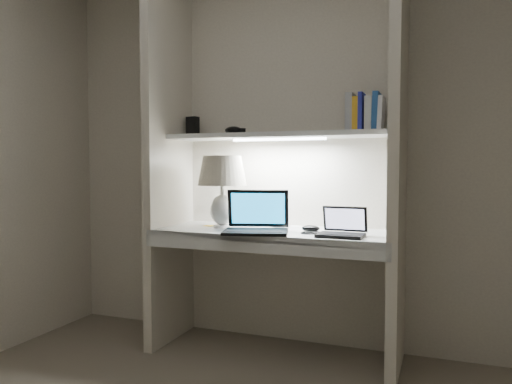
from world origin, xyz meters
The scene contains 17 objects.
back_wall centered at (0.00, 1.50, 1.25)m, with size 3.20×0.01×2.50m, color beige.
alcove_panel_left centered at (-0.73, 1.23, 1.25)m, with size 0.06×0.55×2.50m, color beige.
alcove_panel_right centered at (0.73, 1.23, 1.25)m, with size 0.06×0.55×2.50m, color beige.
desk centered at (0.00, 1.23, 0.75)m, with size 1.40×0.55×0.04m, color white.
desk_apron centered at (0.00, 0.96, 0.72)m, with size 1.46×0.03×0.10m, color silver.
shelf centered at (0.00, 1.32, 1.35)m, with size 1.40×0.36×0.03m, color silver.
strip_light centered at (0.00, 1.32, 1.33)m, with size 0.60×0.04×0.01m, color white.
table_lamp centered at (-0.34, 1.22, 1.08)m, with size 0.31×0.31×0.46m.
laptop_main centered at (-0.06, 1.10, 0.83)m, with size 0.44×0.40×0.25m.
laptop_netbook centered at (0.45, 1.11, 0.81)m, with size 0.26×0.23×0.16m.
speaker centered at (0.00, 1.36, 0.84)m, with size 0.09×0.07×0.13m, color silver.
mouse centered at (0.23, 1.22, 0.79)m, with size 0.11×0.07×0.04m, color black.
cable_coil centered at (0.27, 1.15, 0.78)m, with size 0.10×0.10×0.01m, color black.
sticky_note centered at (-0.46, 1.27, 0.77)m, with size 0.06×0.06×0.00m, color yellow.
book_row centered at (0.52, 1.36, 1.47)m, with size 0.22×0.15×0.23m.
shelf_box centered at (-0.64, 1.39, 1.43)m, with size 0.08×0.05×0.13m, color black.
shelf_gadget centered at (-0.32, 1.34, 1.39)m, with size 0.12×0.09×0.05m, color black.
Camera 1 is at (0.98, -1.65, 1.16)m, focal length 35.00 mm.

